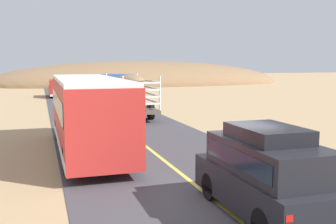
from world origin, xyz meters
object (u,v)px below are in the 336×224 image
at_px(livestock_truck, 122,89).
at_px(bus, 88,113).
at_px(suv_near, 266,172).
at_px(car_far, 58,87).

height_order(livestock_truck, bus, bus).
xyz_separation_m(suv_near, bus, (-3.41, 8.62, 0.60)).
relative_size(suv_near, livestock_truck, 0.48).
bearing_deg(bus, livestock_truck, 72.93).
bearing_deg(livestock_truck, bus, -107.07).
distance_m(bus, car_far, 29.38).
bearing_deg(suv_near, car_far, 95.13).
bearing_deg(car_far, suv_near, -84.87).
xyz_separation_m(livestock_truck, bus, (-4.12, -13.43, -0.04)).
xyz_separation_m(suv_near, car_far, (-3.41, 37.98, -0.06)).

